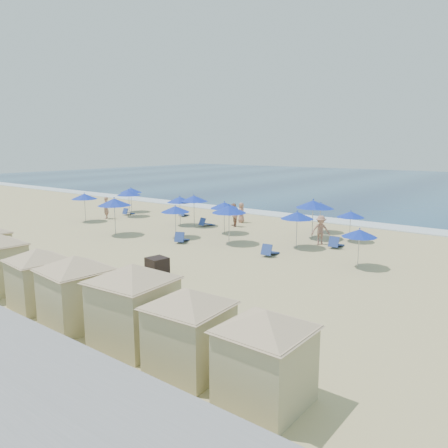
{
  "coord_description": "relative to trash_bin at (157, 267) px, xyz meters",
  "views": [
    {
      "loc": [
        18.17,
        -17.97,
        6.17
      ],
      "look_at": [
        1.79,
        3.0,
        1.36
      ],
      "focal_mm": 35.0,
      "sensor_mm": 36.0,
      "label": 1
    }
  ],
  "objects": [
    {
      "name": "ocean",
      "position": [
        -3.2,
        59.01,
        -0.41
      ],
      "size": [
        160.0,
        80.0,
        0.06
      ],
      "primitive_type": "cube",
      "color": "navy",
      "rests_on": "ground"
    },
    {
      "name": "umbrella_7",
      "position": [
        -3.8,
        10.1,
        1.55
      ],
      "size": [
        2.02,
        2.02,
        2.3
      ],
      "color": "#A5A8AD",
      "rests_on": "ground"
    },
    {
      "name": "umbrella_9",
      "position": [
        1.41,
        14.64,
        1.47
      ],
      "size": [
        1.94,
        1.94,
        2.2
      ],
      "color": "#A5A8AD",
      "rests_on": "ground"
    },
    {
      "name": "umbrella_0",
      "position": [
        -16.94,
        12.73,
        1.58
      ],
      "size": [
        2.05,
        2.05,
        2.33
      ],
      "color": "#A5A8AD",
      "rests_on": "ground"
    },
    {
      "name": "umbrella_3",
      "position": [
        -9.45,
        4.96,
        1.86
      ],
      "size": [
        2.33,
        2.33,
        2.65
      ],
      "color": "#A5A8AD",
      "rests_on": "ground"
    },
    {
      "name": "umbrella_12",
      "position": [
        4.3,
        13.0,
        1.33
      ],
      "size": [
        1.8,
        1.8,
        2.05
      ],
      "color": "#A5A8AD",
      "rests_on": "ground"
    },
    {
      "name": "beach_chair_1",
      "position": [
        -11.19,
        13.72,
        -0.22
      ],
      "size": [
        0.8,
        1.25,
        0.63
      ],
      "color": "#274091",
      "rests_on": "ground"
    },
    {
      "name": "beach_chair_2",
      "position": [
        -6.57,
        11.31,
        -0.2
      ],
      "size": [
        0.75,
        1.34,
        0.7
      ],
      "color": "#274091",
      "rests_on": "ground"
    },
    {
      "name": "cabana_5",
      "position": [
        7.34,
        -5.72,
        1.06
      ],
      "size": [
        4.16,
        4.16,
        2.62
      ],
      "color": "tan",
      "rests_on": "ground"
    },
    {
      "name": "umbrella_11",
      "position": [
        7.05,
        7.36,
        1.34
      ],
      "size": [
        1.81,
        1.81,
        2.05
      ],
      "color": "#A5A8AD",
      "rests_on": "ground"
    },
    {
      "name": "beach_chair_0",
      "position": [
        -15.75,
        11.28,
        -0.22
      ],
      "size": [
        0.66,
        1.21,
        0.64
      ],
      "color": "#274091",
      "rests_on": "ground"
    },
    {
      "name": "cabana_3",
      "position": [
        2.15,
        -5.8,
        1.13
      ],
      "size": [
        4.35,
        4.35,
        2.74
      ],
      "color": "tan",
      "rests_on": "ground"
    },
    {
      "name": "beachgoer_3",
      "position": [
        -5.39,
        14.38,
        0.37
      ],
      "size": [
        0.86,
        0.94,
        1.62
      ],
      "primitive_type": "imported",
      "rotation": [
        0.0,
        0.0,
        5.28
      ],
      "color": "#AC755F",
      "rests_on": "ground"
    },
    {
      "name": "ground",
      "position": [
        -3.2,
        4.01,
        -0.44
      ],
      "size": [
        160.0,
        160.0,
        0.0
      ],
      "primitive_type": "plane",
      "color": "tan",
      "rests_on": "ground"
    },
    {
      "name": "umbrella_1",
      "position": [
        -15.82,
        6.93,
        1.62
      ],
      "size": [
        2.09,
        2.09,
        2.38
      ],
      "color": "#A5A8AD",
      "rests_on": "ground"
    },
    {
      "name": "cabana_6",
      "position": [
        9.8,
        -5.74,
        1.05
      ],
      "size": [
        4.16,
        4.16,
        2.61
      ],
      "color": "tan",
      "rests_on": "ground"
    },
    {
      "name": "umbrella_4",
      "position": [
        -7.42,
        10.94,
        1.69
      ],
      "size": [
        2.16,
        2.16,
        2.46
      ],
      "color": "#A5A8AD",
      "rests_on": "ground"
    },
    {
      "name": "cabana_2",
      "position": [
        -0.5,
        -5.68,
        1.03
      ],
      "size": [
        4.07,
        4.07,
        2.56
      ],
      "color": "tan",
      "rests_on": "ground"
    },
    {
      "name": "beachgoer_1",
      "position": [
        -4.78,
        12.51,
        0.46
      ],
      "size": [
        1.11,
        1.08,
        1.81
      ],
      "primitive_type": "imported",
      "rotation": [
        0.0,
        0.0,
        5.61
      ],
      "color": "#AC755F",
      "rests_on": "ground"
    },
    {
      "name": "trash_bin",
      "position": [
        0.0,
        0.0,
        0.0
      ],
      "size": [
        1.01,
        1.01,
        0.88
      ],
      "primitive_type": "cube",
      "rotation": [
        0.0,
        0.0,
        -0.17
      ],
      "color": "black",
      "rests_on": "ground"
    },
    {
      "name": "beach_chair_3",
      "position": [
        -4.08,
        5.97,
        -0.18
      ],
      "size": [
        1.11,
        1.49,
        0.75
      ],
      "color": "#274091",
      "rests_on": "ground"
    },
    {
      "name": "beachgoer_2",
      "position": [
        3.22,
        10.94,
        0.48
      ],
      "size": [
        1.36,
        1.29,
        1.85
      ],
      "primitive_type": "imported",
      "rotation": [
        0.0,
        0.0,
        0.69
      ],
      "color": "#AC755F",
      "rests_on": "ground"
    },
    {
      "name": "beach_chair_5",
      "position": [
        4.35,
        10.72,
        -0.18
      ],
      "size": [
        0.72,
        1.41,
        0.75
      ],
      "color": "#274091",
      "rests_on": "ground"
    },
    {
      "name": "surf_line",
      "position": [
        -3.2,
        19.51,
        -0.4
      ],
      "size": [
        160.0,
        2.5,
        0.08
      ],
      "primitive_type": "cube",
      "color": "white",
      "rests_on": "ground"
    },
    {
      "name": "cabana_4",
      "position": [
        4.88,
        -5.58,
        1.22
      ],
      "size": [
        4.6,
        4.6,
        2.89
      ],
      "color": "tan",
      "rests_on": "ground"
    },
    {
      "name": "umbrella_13",
      "position": [
        1.92,
        12.4,
        1.87
      ],
      "size": [
        2.34,
        2.34,
        2.67
      ],
      "color": "#A5A8AD",
      "rests_on": "ground"
    },
    {
      "name": "umbrella_10",
      "position": [
        2.43,
        9.29,
        1.55
      ],
      "size": [
        2.02,
        2.02,
        2.3
      ],
      "color": "#A5A8AD",
      "rests_on": "ground"
    },
    {
      "name": "umbrella_6",
      "position": [
        -5.5,
        6.92,
        1.5
      ],
      "size": [
        1.97,
        1.97,
        2.24
      ],
      "color": "#A5A8AD",
      "rests_on": "ground"
    },
    {
      "name": "beachgoer_0",
      "position": [
        -15.58,
        8.8,
        0.49
      ],
      "size": [
        0.79,
        0.8,
        1.86
      ],
      "primitive_type": "imported",
      "rotation": [
        0.0,
        0.0,
        5.49
      ],
      "color": "#AC755F",
      "rests_on": "ground"
    },
    {
      "name": "beach_chair_4",
      "position": [
        2.21,
        6.55,
        -0.18
      ],
      "size": [
        0.75,
        1.4,
        0.74
      ],
      "color": "#274091",
      "rests_on": "ground"
    },
    {
      "name": "umbrella_8",
      "position": [
        -1.54,
        7.69,
        1.76
      ],
      "size": [
        2.23,
        2.23,
        2.54
      ],
      "color": "#A5A8AD",
      "rests_on": "ground"
    },
    {
      "name": "umbrella_2",
      "position": [
        -14.99,
        10.86,
        1.64
      ],
      "size": [
        2.11,
        2.11,
        2.4
      ],
      "color": "#A5A8AD",
      "rests_on": "ground"
    },
    {
      "name": "umbrella_5",
      "position": [
        -8.49,
        10.49,
        1.57
      ],
      "size": [
        2.04,
        2.04,
        2.32
      ],
      "color": "#A5A8AD",
      "rests_on": "ground"
    }
  ]
}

